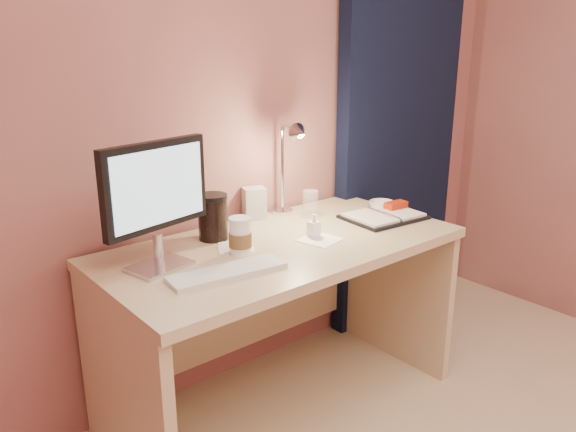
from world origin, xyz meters
TOP-DOWN VIEW (x-y plane):
  - room at (0.95, 1.69)m, footprint 3.50×3.50m
  - desk at (0.00, 1.45)m, footprint 1.40×0.70m
  - monitor at (-0.48, 1.45)m, footprint 0.40×0.18m
  - keyboard at (-0.34, 1.25)m, footprint 0.41×0.16m
  - planner at (0.54, 1.34)m, footprint 0.35×0.28m
  - paper_a at (0.13, 1.31)m, footprint 0.17×0.17m
  - paper_c at (-0.17, 1.45)m, footprint 0.18×0.18m
  - coffee_cup at (-0.19, 1.39)m, footprint 0.08×0.08m
  - clear_cup at (0.30, 1.55)m, footprint 0.07×0.07m
  - bowl at (0.64, 1.44)m, footprint 0.13×0.13m
  - lotion_bottle at (0.14, 1.35)m, footprint 0.04×0.04m
  - dark_jar at (-0.18, 1.58)m, footprint 0.11×0.11m
  - product_box at (0.10, 1.69)m, footprint 0.11×0.10m
  - desk_lamp at (0.27, 1.58)m, footprint 0.14×0.26m

SIDE VIEW (x-z plane):
  - desk at x=0.00m, z-range 0.14..0.87m
  - paper_c at x=-0.17m, z-range 0.73..0.73m
  - paper_a at x=0.13m, z-range 0.73..0.73m
  - keyboard at x=-0.34m, z-range 0.73..0.75m
  - planner at x=0.54m, z-range 0.72..0.77m
  - bowl at x=0.64m, z-range 0.73..0.77m
  - lotion_bottle at x=0.14m, z-range 0.73..0.82m
  - clear_cup at x=0.30m, z-range 0.73..0.85m
  - coffee_cup at x=-0.19m, z-range 0.73..0.86m
  - product_box at x=0.10m, z-range 0.73..0.87m
  - dark_jar at x=-0.18m, z-range 0.73..0.89m
  - monitor at x=-0.48m, z-range 0.77..1.21m
  - desk_lamp at x=0.27m, z-range 0.78..1.21m
  - room at x=0.95m, z-range -0.61..2.89m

